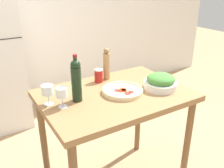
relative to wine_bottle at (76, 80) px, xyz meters
The scene contains 9 objects.
wall_back 2.02m from the wine_bottle, 81.46° to the left, with size 6.40×0.06×2.60m.
prep_counter 0.42m from the wine_bottle, ahead, with size 1.13×0.80×0.96m.
wine_bottle is the anchor object (origin of this frame).
wine_glass_near 0.15m from the wine_bottle, 162.86° to the right, with size 0.08×0.08×0.15m.
wine_glass_far 0.21m from the wine_bottle, 166.40° to the left, with size 0.08×0.08×0.15m.
pepper_mill 0.47m from the wine_bottle, 32.90° to the left, with size 0.06×0.06×0.28m.
salad_bowl 0.68m from the wine_bottle, 12.77° to the right, with size 0.26×0.26×0.13m.
homemade_pizza 0.38m from the wine_bottle, ahead, with size 0.32×0.32×0.04m.
salt_canister 0.39m from the wine_bottle, 37.68° to the left, with size 0.07×0.07×0.12m.
Camera 1 is at (-0.92, -1.48, 1.78)m, focal length 40.00 mm.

